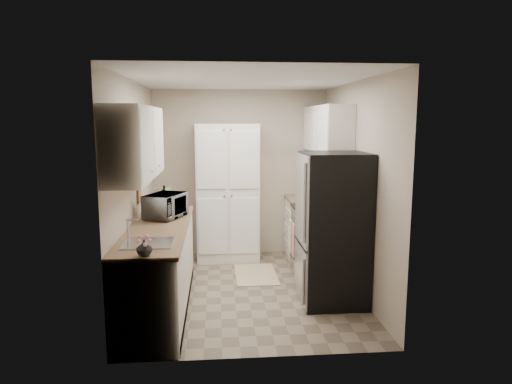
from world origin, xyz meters
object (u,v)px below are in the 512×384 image
(refrigerator, at_px, (333,229))
(microwave, at_px, (165,206))
(wine_bottle, at_px, (164,199))
(toaster_oven, at_px, (314,192))
(pantry_cabinet, at_px, (228,193))
(electric_range, at_px, (320,242))

(refrigerator, relative_size, microwave, 3.33)
(wine_bottle, height_order, toaster_oven, wine_bottle)
(toaster_oven, bearing_deg, pantry_cabinet, 159.00)
(microwave, bearing_deg, electric_range, -56.30)
(wine_bottle, bearing_deg, microwave, -81.94)
(electric_range, bearing_deg, refrigerator, -92.48)
(microwave, distance_m, toaster_oven, 2.34)
(pantry_cabinet, distance_m, electric_range, 1.58)
(electric_range, bearing_deg, toaster_oven, 84.19)
(pantry_cabinet, bearing_deg, wine_bottle, -132.14)
(pantry_cabinet, distance_m, refrigerator, 2.07)
(pantry_cabinet, height_order, toaster_oven, pantry_cabinet)
(pantry_cabinet, xyz_separation_m, microwave, (-0.75, -1.31, 0.06))
(electric_range, xyz_separation_m, toaster_oven, (0.08, 0.81, 0.54))
(pantry_cabinet, relative_size, wine_bottle, 6.77)
(pantry_cabinet, height_order, microwave, pantry_cabinet)
(refrigerator, bearing_deg, wine_bottle, 157.06)
(refrigerator, bearing_deg, toaster_oven, 85.84)
(pantry_cabinet, relative_size, microwave, 3.92)
(pantry_cabinet, xyz_separation_m, refrigerator, (1.14, -1.73, -0.15))
(microwave, distance_m, wine_bottle, 0.42)
(electric_range, xyz_separation_m, wine_bottle, (-1.99, 0.03, 0.59))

